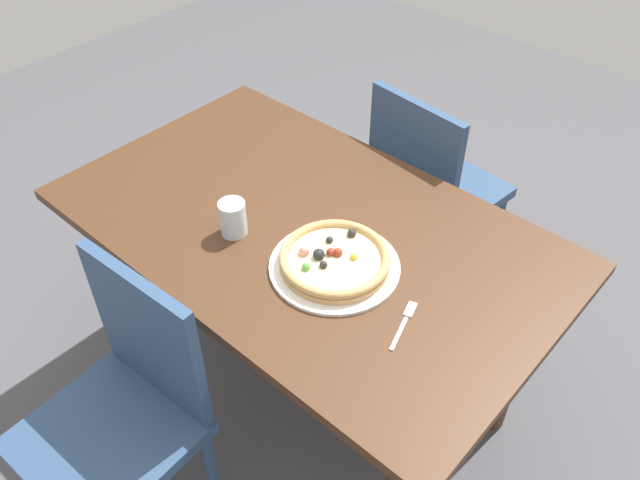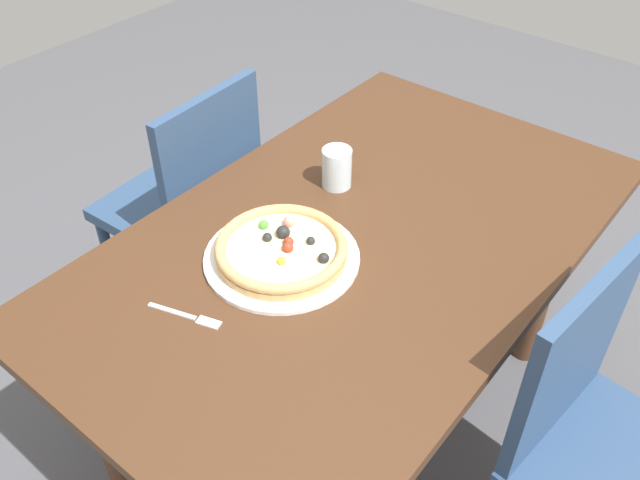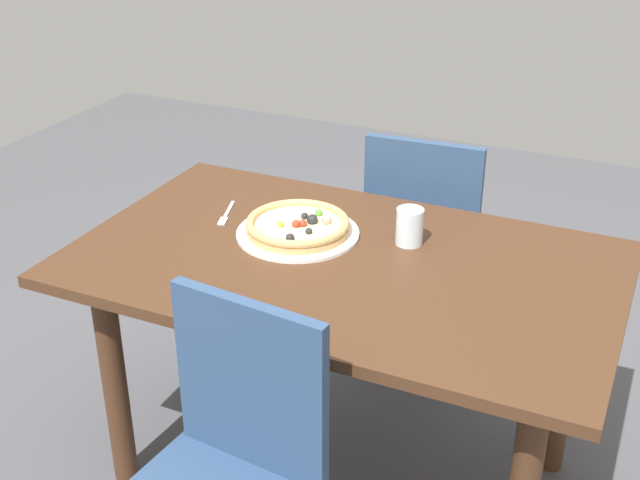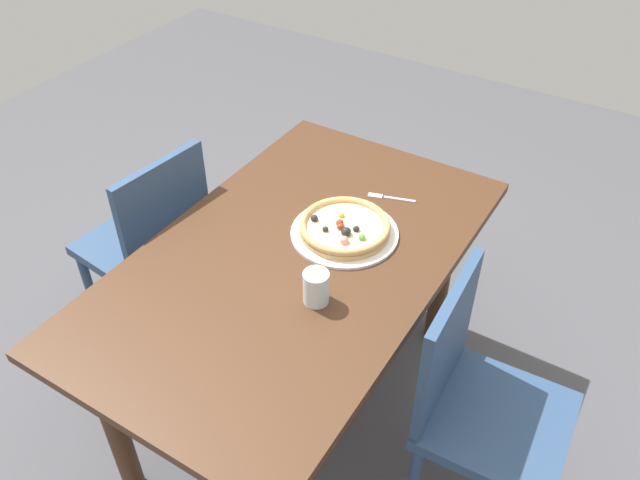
% 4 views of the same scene
% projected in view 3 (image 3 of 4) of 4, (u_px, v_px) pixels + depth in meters
% --- Properties ---
extents(ground_plane, '(6.00, 6.00, 0.00)m').
position_uv_depth(ground_plane, '(340.00, 470.00, 2.54)').
color(ground_plane, '#4C4C51').
extents(dining_table, '(1.45, 0.87, 0.74)m').
position_uv_depth(dining_table, '(343.00, 294.00, 2.26)').
color(dining_table, '#472B19').
rests_on(dining_table, ground).
extents(chair_near, '(0.42, 0.42, 0.90)m').
position_uv_depth(chair_near, '(427.00, 240.00, 2.83)').
color(chair_near, navy).
rests_on(chair_near, ground).
extents(plate, '(0.35, 0.35, 0.01)m').
position_uv_depth(plate, '(298.00, 233.00, 2.33)').
color(plate, white).
rests_on(plate, dining_table).
extents(pizza, '(0.29, 0.29, 0.05)m').
position_uv_depth(pizza, '(298.00, 225.00, 2.32)').
color(pizza, tan).
rests_on(pizza, plate).
extents(fork, '(0.06, 0.16, 0.00)m').
position_uv_depth(fork, '(226.00, 215.00, 2.45)').
color(fork, silver).
rests_on(fork, dining_table).
extents(drinking_glass, '(0.08, 0.08, 0.10)m').
position_uv_depth(drinking_glass, '(410.00, 226.00, 2.26)').
color(drinking_glass, silver).
rests_on(drinking_glass, dining_table).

